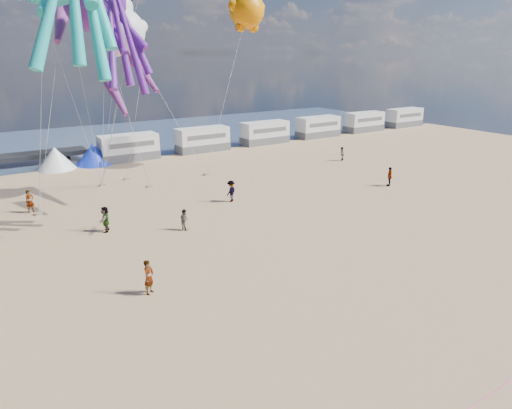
% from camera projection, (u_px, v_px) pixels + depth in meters
% --- Properties ---
extents(ground, '(120.00, 120.00, 0.00)m').
position_uv_depth(ground, '(304.00, 365.00, 18.25)').
color(ground, tan).
rests_on(ground, ground).
extents(water, '(120.00, 120.00, 0.00)m').
position_uv_depth(water, '(51.00, 145.00, 62.07)').
color(water, '#324461').
rests_on(water, ground).
extents(motorhome_0, '(6.60, 2.50, 3.00)m').
position_uv_depth(motorhome_0, '(129.00, 147.00, 52.74)').
color(motorhome_0, silver).
rests_on(motorhome_0, ground).
extents(motorhome_1, '(6.60, 2.50, 3.00)m').
position_uv_depth(motorhome_1, '(203.00, 139.00, 57.63)').
color(motorhome_1, silver).
rests_on(motorhome_1, ground).
extents(motorhome_2, '(6.60, 2.50, 3.00)m').
position_uv_depth(motorhome_2, '(265.00, 133.00, 62.53)').
color(motorhome_2, silver).
rests_on(motorhome_2, ground).
extents(motorhome_3, '(6.60, 2.50, 3.00)m').
position_uv_depth(motorhome_3, '(318.00, 127.00, 67.42)').
color(motorhome_3, silver).
rests_on(motorhome_3, ground).
extents(motorhome_4, '(6.60, 2.50, 3.00)m').
position_uv_depth(motorhome_4, '(364.00, 122.00, 72.31)').
color(motorhome_4, silver).
rests_on(motorhome_4, ground).
extents(motorhome_5, '(6.60, 2.50, 3.00)m').
position_uv_depth(motorhome_5, '(404.00, 118.00, 77.21)').
color(motorhome_5, silver).
rests_on(motorhome_5, ground).
extents(tent_white, '(4.00, 4.00, 2.40)m').
position_uv_depth(tent_white, '(55.00, 158.00, 48.71)').
color(tent_white, white).
rests_on(tent_white, ground).
extents(tent_blue, '(4.00, 4.00, 2.40)m').
position_uv_depth(tent_blue, '(94.00, 154.00, 50.77)').
color(tent_blue, '#1933CC').
rests_on(tent_blue, ground).
extents(standing_person, '(0.81, 0.77, 1.87)m').
position_uv_depth(standing_person, '(149.00, 277.00, 23.43)').
color(standing_person, tan).
rests_on(standing_person, ground).
extents(beachgoer_1, '(0.62, 0.82, 1.50)m').
position_uv_depth(beachgoer_1, '(184.00, 219.00, 32.08)').
color(beachgoer_1, '#7F6659').
rests_on(beachgoer_1, ground).
extents(beachgoer_2, '(1.11, 1.04, 1.82)m').
position_uv_depth(beachgoer_2, '(231.00, 191.00, 38.12)').
color(beachgoer_2, '#7F6659').
rests_on(beachgoer_2, ground).
extents(beachgoer_3, '(1.34, 1.22, 1.81)m').
position_uv_depth(beachgoer_3, '(390.00, 176.00, 42.64)').
color(beachgoer_3, '#7F6659').
rests_on(beachgoer_3, ground).
extents(beachgoer_4, '(0.86, 1.16, 1.82)m').
position_uv_depth(beachgoer_4, '(105.00, 219.00, 31.69)').
color(beachgoer_4, '#7F6659').
rests_on(beachgoer_4, ground).
extents(beachgoer_5, '(1.76, 0.98, 1.81)m').
position_uv_depth(beachgoer_5, '(30.00, 201.00, 35.49)').
color(beachgoer_5, '#7F6659').
rests_on(beachgoer_5, ground).
extents(beachgoer_7, '(0.91, 0.86, 1.57)m').
position_uv_depth(beachgoer_7, '(341.00, 154.00, 52.79)').
color(beachgoer_7, '#7F6659').
rests_on(beachgoer_7, ground).
extents(sandbag_a, '(0.50, 0.35, 0.22)m').
position_uv_depth(sandbag_a, '(39.00, 213.00, 35.21)').
color(sandbag_a, gray).
rests_on(sandbag_a, ground).
extents(sandbag_b, '(0.50, 0.35, 0.22)m').
position_uv_depth(sandbag_b, '(149.00, 186.00, 42.45)').
color(sandbag_b, gray).
rests_on(sandbag_b, ground).
extents(sandbag_c, '(0.50, 0.35, 0.22)m').
position_uv_depth(sandbag_c, '(206.00, 174.00, 46.59)').
color(sandbag_c, gray).
rests_on(sandbag_c, ground).
extents(sandbag_d, '(0.50, 0.35, 0.22)m').
position_uv_depth(sandbag_d, '(127.00, 179.00, 44.91)').
color(sandbag_d, gray).
rests_on(sandbag_d, ground).
extents(sandbag_e, '(0.50, 0.35, 0.22)m').
position_uv_depth(sandbag_e, '(102.00, 185.00, 42.86)').
color(sandbag_e, gray).
rests_on(sandbag_e, ground).
extents(kite_octopus_purple, '(6.64, 9.99, 10.53)m').
position_uv_depth(kite_octopus_purple, '(94.00, 2.00, 32.19)').
color(kite_octopus_purple, '#551A83').
extents(kite_panda, '(4.49, 4.30, 5.64)m').
position_uv_depth(kite_panda, '(124.00, 31.00, 35.97)').
color(kite_panda, silver).
extents(kite_teddy_orange, '(5.40, 5.25, 6.00)m').
position_uv_depth(kite_teddy_orange, '(247.00, 11.00, 45.41)').
color(kite_teddy_orange, orange).
extents(windsock_left, '(3.04, 7.11, 7.08)m').
position_uv_depth(windsock_left, '(60.00, 26.00, 34.44)').
color(windsock_left, red).
extents(windsock_mid, '(1.01, 6.75, 6.75)m').
position_uv_depth(windsock_mid, '(142.00, 71.00, 36.46)').
color(windsock_mid, red).
extents(windsock_right, '(1.01, 4.32, 4.30)m').
position_uv_depth(windsock_right, '(117.00, 98.00, 33.82)').
color(windsock_right, red).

